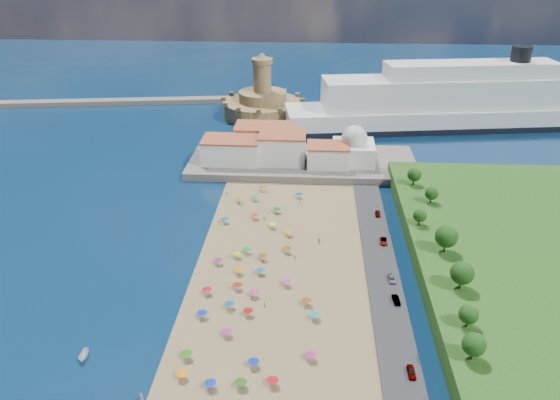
{
  "coord_description": "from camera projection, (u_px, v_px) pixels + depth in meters",
  "views": [
    {
      "loc": [
        13.87,
        -130.69,
        84.4
      ],
      "look_at": [
        4.0,
        25.0,
        8.0
      ],
      "focal_mm": 35.0,
      "sensor_mm": 36.0,
      "label": 1
    }
  ],
  "objects": [
    {
      "name": "jetty",
      "position": [
        257.0,
        134.0,
        252.0
      ],
      "size": [
        18.0,
        70.0,
        2.4
      ],
      "primitive_type": "cube",
      "color": "#59544C",
      "rests_on": "ground"
    },
    {
      "name": "domed_building",
      "position": [
        354.0,
        148.0,
        213.03
      ],
      "size": [
        16.0,
        16.0,
        15.0
      ],
      "color": "silver",
      "rests_on": "terrace"
    },
    {
      "name": "hillside_trees",
      "position": [
        448.0,
        260.0,
        137.84
      ],
      "size": [
        13.56,
        111.38,
        7.98
      ],
      "color": "#382314",
      "rests_on": "hillside"
    },
    {
      "name": "moored_boats",
      "position": [
        93.0,
        391.0,
        110.67
      ],
      "size": [
        14.9,
        25.42,
        1.62
      ],
      "color": "white",
      "rests_on": "ground"
    },
    {
      "name": "fortress",
      "position": [
        263.0,
        104.0,
        276.48
      ],
      "size": [
        40.0,
        40.0,
        32.4
      ],
      "color": "#9F874F",
      "rests_on": "ground"
    },
    {
      "name": "cruise_ship",
      "position": [
        466.0,
        104.0,
        260.42
      ],
      "size": [
        174.65,
        50.5,
        37.79
      ],
      "color": "black",
      "rests_on": "ground"
    },
    {
      "name": "beach_parasols",
      "position": [
        252.0,
        288.0,
        140.75
      ],
      "size": [
        31.84,
        116.54,
        2.2
      ],
      "color": "gray",
      "rests_on": "beach"
    },
    {
      "name": "beachgoers",
      "position": [
        266.0,
        251.0,
        158.97
      ],
      "size": [
        36.28,
        96.46,
        1.77
      ],
      "color": "tan",
      "rests_on": "beach"
    },
    {
      "name": "ground",
      "position": [
        260.0,
        263.0,
        155.05
      ],
      "size": [
        700.0,
        700.0,
        0.0
      ],
      "primitive_type": "plane",
      "color": "#071938",
      "rests_on": "ground"
    },
    {
      "name": "breakwater",
      "position": [
        87.0,
        102.0,
        297.86
      ],
      "size": [
        199.03,
        34.77,
        2.6
      ],
      "primitive_type": "cube",
      "rotation": [
        0.0,
        0.0,
        0.14
      ],
      "color": "#59544C",
      "rests_on": "ground"
    },
    {
      "name": "terrace",
      "position": [
        302.0,
        163.0,
        219.25
      ],
      "size": [
        90.0,
        36.0,
        3.0
      ],
      "primitive_type": "cube",
      "color": "#59544C",
      "rests_on": "ground"
    },
    {
      "name": "waterfront_buildings",
      "position": [
        270.0,
        146.0,
        217.76
      ],
      "size": [
        57.0,
        29.0,
        11.0
      ],
      "color": "silver",
      "rests_on": "terrace"
    },
    {
      "name": "parked_cars",
      "position": [
        390.0,
        271.0,
        149.15
      ],
      "size": [
        2.42,
        76.52,
        1.39
      ],
      "color": "gray",
      "rests_on": "promenade"
    }
  ]
}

